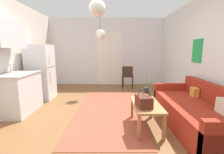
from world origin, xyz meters
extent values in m
cube|color=brown|center=(0.00, 0.00, -0.05)|extent=(5.07, 7.36, 0.10)
cube|color=silver|center=(0.00, 3.43, 1.32)|extent=(4.67, 0.10, 2.64)
cube|color=white|center=(-0.13, 3.37, 1.01)|extent=(0.48, 0.02, 2.01)
cube|color=white|center=(0.37, 3.37, 1.01)|extent=(0.48, 0.02, 2.01)
cube|color=white|center=(0.12, 3.37, 2.04)|extent=(1.06, 0.03, 0.06)
cube|color=silver|center=(2.28, 0.00, 1.32)|extent=(0.10, 6.96, 2.64)
cube|color=green|center=(2.22, 0.77, 1.39)|extent=(0.02, 0.40, 0.55)
cube|color=yellow|center=(-2.22, 0.54, 1.73)|extent=(0.02, 0.32, 0.40)
cube|color=#9E4733|center=(0.11, 0.55, 0.01)|extent=(1.47, 3.16, 0.01)
cube|color=maroon|center=(1.71, -0.28, 0.22)|extent=(0.89, 2.11, 0.44)
cube|color=maroon|center=(2.08, -0.28, 0.39)|extent=(0.15, 2.11, 0.78)
cube|color=maroon|center=(1.71, 0.72, 0.30)|extent=(0.89, 0.11, 0.61)
cube|color=beige|center=(1.92, -0.70, 0.56)|extent=(0.13, 0.23, 0.23)
cube|color=gold|center=(1.94, 0.19, 0.54)|extent=(0.14, 0.19, 0.19)
cube|color=#A87542|center=(0.83, -0.28, 0.44)|extent=(0.48, 0.92, 0.04)
cube|color=#A87542|center=(0.63, -0.70, 0.21)|extent=(0.05, 0.05, 0.42)
cube|color=#A87542|center=(1.03, -0.70, 0.21)|extent=(0.05, 0.05, 0.42)
cube|color=#A87542|center=(0.63, 0.14, 0.21)|extent=(0.05, 0.05, 0.42)
cube|color=#A87542|center=(1.03, 0.14, 0.21)|extent=(0.05, 0.05, 0.42)
cylinder|color=#2D2D33|center=(0.85, -0.13, 0.58)|extent=(0.09, 0.09, 0.26)
cylinder|color=#477F42|center=(0.85, -0.13, 0.82)|extent=(0.01, 0.01, 0.22)
cube|color=#512319|center=(0.75, -0.44, 0.55)|extent=(0.27, 0.35, 0.19)
torus|color=black|center=(0.75, -0.44, 0.67)|extent=(0.20, 0.01, 0.20)
cube|color=white|center=(-1.83, 1.48, 0.78)|extent=(0.62, 0.66, 1.55)
cube|color=#4C4C51|center=(-1.51, 1.48, 0.93)|extent=(0.01, 0.63, 0.01)
cylinder|color=#B7BABF|center=(-1.50, 1.30, 1.12)|extent=(0.02, 0.02, 0.22)
cylinder|color=#B7BABF|center=(-1.50, 1.30, 0.65)|extent=(0.02, 0.02, 0.34)
cube|color=silver|center=(-1.89, 0.45, 0.43)|extent=(0.59, 1.02, 0.87)
cube|color=#B7BABF|center=(-1.89, 0.45, 0.88)|extent=(0.62, 1.05, 0.03)
cube|color=#999BA0|center=(-1.89, 0.60, 0.84)|extent=(0.36, 0.40, 0.10)
cylinder|color=#B7BABF|center=(-2.12, 0.60, 1.00)|extent=(0.02, 0.02, 0.20)
cube|color=silver|center=(-2.02, 0.45, 1.74)|extent=(0.32, 0.91, 0.59)
cylinder|color=black|center=(1.01, 2.88, 0.22)|extent=(0.03, 0.03, 0.44)
cylinder|color=black|center=(0.65, 2.95, 0.22)|extent=(0.03, 0.03, 0.44)
cylinder|color=black|center=(0.95, 2.55, 0.22)|extent=(0.03, 0.03, 0.44)
cylinder|color=black|center=(0.59, 2.61, 0.22)|extent=(0.03, 0.03, 0.44)
cube|color=black|center=(0.80, 2.75, 0.45)|extent=(0.48, 0.47, 0.04)
cube|color=black|center=(0.77, 2.57, 0.65)|extent=(0.38, 0.09, 0.37)
sphere|color=white|center=(0.01, -0.74, 1.96)|extent=(0.23, 0.23, 0.23)
cylinder|color=black|center=(-0.14, 2.03, 2.34)|extent=(0.01, 0.01, 0.61)
sphere|color=white|center=(-0.14, 2.03, 1.88)|extent=(0.30, 0.30, 0.30)
camera|label=1|loc=(0.21, -2.98, 1.41)|focal=25.15mm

